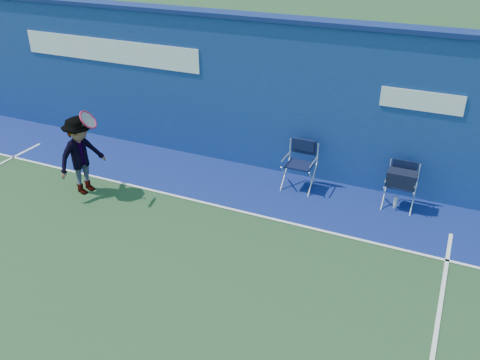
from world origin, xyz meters
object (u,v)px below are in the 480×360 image
at_px(directors_chair_left, 299,174).
at_px(water_bottle, 395,202).
at_px(directors_chair_right, 400,190).
at_px(tennis_player, 81,155).

height_order(directors_chair_left, water_bottle, directors_chair_left).
relative_size(directors_chair_right, tennis_player, 0.49).
bearing_deg(water_bottle, directors_chair_left, -179.96).
height_order(directors_chair_right, tennis_player, tennis_player).
height_order(directors_chair_right, water_bottle, directors_chair_right).
bearing_deg(tennis_player, directors_chair_right, 18.53).
distance_m(directors_chair_left, water_bottle, 1.86).
bearing_deg(directors_chair_left, water_bottle, 0.04).
bearing_deg(directors_chair_left, directors_chair_right, 1.35).
distance_m(directors_chair_right, tennis_player, 5.89).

